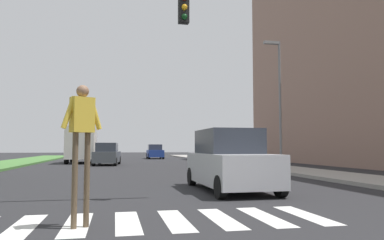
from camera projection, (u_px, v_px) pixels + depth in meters
The scene contains 10 objects.
ground_plane at pixel (124, 166), 27.89m from camera, with size 140.00×140.00×0.00m, color #262628.
crosswalk at pixel (152, 221), 7.01m from camera, with size 6.75×2.20×0.01m.
sidewalk_right at pixel (251, 165), 27.82m from camera, with size 3.00×64.00×0.15m, color #9E9991.
street_lamp_right at pixel (278, 92), 21.89m from camera, with size 1.02×0.24×7.50m.
pedestrian_performer at pixel (82, 132), 6.54m from camera, with size 0.70×0.42×2.49m.
suv_crossing at pixel (229, 161), 12.09m from camera, with size 1.99×4.61×1.97m.
sedan_midblock at pixel (107, 155), 28.78m from camera, with size 2.15×4.24×1.72m.
sedan_distant at pixel (155, 152), 44.68m from camera, with size 1.95×4.28×1.70m.
sedan_far_horizon at pixel (94, 151), 53.71m from camera, with size 1.98×4.48×1.70m.
truck_box_delivery at pixel (82, 144), 32.63m from camera, with size 2.40×6.20×3.10m.
Camera 1 is at (-0.70, 1.48, 1.39)m, focal length 34.88 mm.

